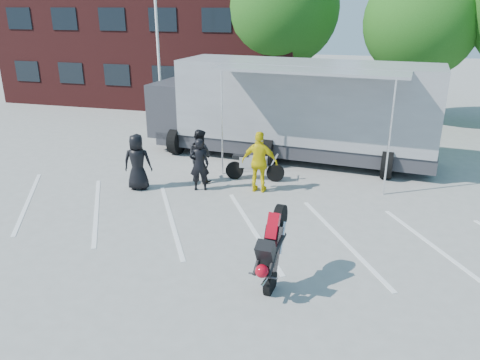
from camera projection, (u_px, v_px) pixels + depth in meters
The scene contains 13 objects.
ground at pixel (235, 245), 11.88m from camera, with size 100.00×100.00×0.00m, color #9C9C97.
parking_bay_lines at pixel (245, 228), 12.78m from camera, with size 18.00×5.00×0.01m, color white.
office_building at pixel (161, 43), 29.40m from camera, with size 18.00×8.00×7.00m, color #481817.
flagpole at pixel (162, 21), 20.70m from camera, with size 1.61×0.12×8.00m.
tree_left at pixel (282, 8), 24.88m from camera, with size 6.12×6.12×8.64m.
tree_mid at pixel (421, 22), 22.44m from camera, with size 5.44×5.44×7.68m.
transporter_truck at pixel (291, 157), 18.72m from camera, with size 11.81×5.69×3.76m, color #93969B, non-canonical shape.
parked_motorcycle at pixel (255, 180), 16.29m from camera, with size 0.70×2.09×1.09m, color #B0B0B5, non-canonical shape.
stunt_bike_rider at pixel (278, 277), 10.46m from camera, with size 0.78×1.65×1.94m, color black, non-canonical shape.
spectator_leather_a at pixel (137, 162), 15.19m from camera, with size 0.91×0.59×1.86m, color black.
spectator_leather_b at pixel (199, 165), 15.13m from camera, with size 0.64×0.42×1.74m, color black.
spectator_leather_c at pixel (200, 156), 15.89m from camera, with size 0.89×0.69×1.83m, color black.
spectator_hivis at pixel (260, 162), 14.96m from camera, with size 1.17×0.49×2.00m, color yellow.
Camera 1 is at (2.93, -10.14, 5.71)m, focal length 35.00 mm.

